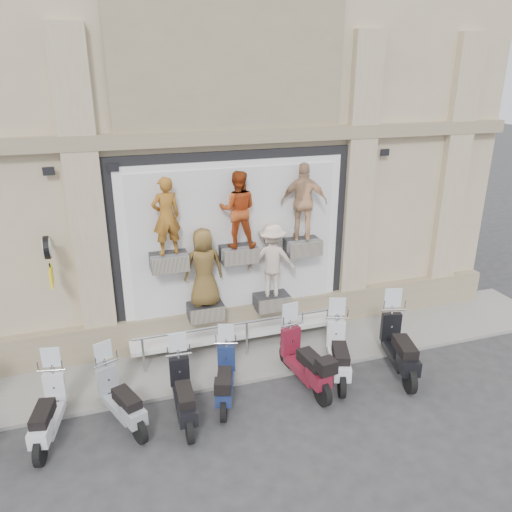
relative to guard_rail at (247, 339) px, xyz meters
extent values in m
plane|color=#2D2D2F|center=(0.00, -2.00, -0.47)|extent=(90.00, 90.00, 0.00)
cube|color=gray|center=(0.00, 0.10, -0.43)|extent=(16.00, 2.20, 0.08)
cube|color=black|center=(0.00, 0.96, 1.93)|extent=(5.60, 0.10, 4.30)
cube|color=white|center=(0.00, 0.90, 1.93)|extent=(5.10, 0.06, 3.90)
cube|color=white|center=(0.00, 0.86, 1.93)|extent=(4.70, 0.04, 3.60)
cube|color=white|center=(0.00, 0.55, -0.05)|extent=(5.10, 0.75, 0.10)
cube|color=#28282B|center=(-1.55, 0.59, 1.86)|extent=(0.80, 0.50, 0.35)
imported|color=#AF6C22|center=(-1.55, 0.59, 2.87)|extent=(0.66, 0.49, 1.66)
cube|color=#28282B|center=(0.00, 0.59, 1.86)|extent=(0.80, 0.50, 0.35)
imported|color=#993B15|center=(0.00, 0.59, 2.88)|extent=(0.98, 0.86, 1.69)
cube|color=#28282B|center=(1.55, 0.59, 1.86)|extent=(0.80, 0.50, 0.35)
imported|color=tan|center=(1.55, 0.59, 2.92)|extent=(1.13, 0.76, 1.77)
cube|color=#28282B|center=(-0.80, 0.59, 0.56)|extent=(0.80, 0.50, 0.35)
imported|color=brown|center=(-0.80, 0.59, 1.62)|extent=(0.88, 0.58, 1.78)
cube|color=#28282B|center=(0.80, 0.59, 0.56)|extent=(0.80, 0.50, 0.35)
imported|color=beige|center=(0.80, 0.59, 1.61)|extent=(1.27, 0.96, 1.75)
cube|color=black|center=(-3.90, 0.72, 2.49)|extent=(0.06, 0.56, 0.06)
cylinder|color=black|center=(-3.90, 0.45, 2.49)|extent=(0.10, 0.46, 0.46)
cube|color=yellow|center=(-3.90, 0.45, 1.89)|extent=(0.04, 0.50, 0.38)
camera|label=1|loc=(-2.88, -9.45, 5.73)|focal=35.00mm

